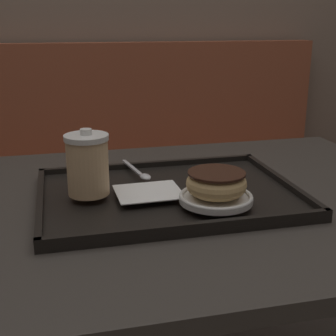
{
  "coord_description": "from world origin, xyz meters",
  "views": [
    {
      "loc": [
        -0.23,
        -0.86,
        1.09
      ],
      "look_at": [
        -0.03,
        0.0,
        0.81
      ],
      "focal_mm": 50.0,
      "sensor_mm": 36.0,
      "label": 1
    }
  ],
  "objects": [
    {
      "name": "booth_bench",
      "position": [
        0.07,
        0.87,
        0.32
      ],
      "size": [
        1.53,
        0.44,
        1.0
      ],
      "color": "brown",
      "rests_on": "ground_plane"
    },
    {
      "name": "plate_with_chocolate_donut",
      "position": [
        0.04,
        -0.1,
        0.77
      ],
      "size": [
        0.14,
        0.14,
        0.01
      ],
      "color": "white",
      "rests_on": "serving_tray"
    },
    {
      "name": "cafe_table",
      "position": [
        0.0,
        0.0,
        0.59
      ],
      "size": [
        1.1,
        0.79,
        0.74
      ],
      "color": "#38332D",
      "rests_on": "ground_plane"
    },
    {
      "name": "spoon",
      "position": [
        -0.07,
        0.08,
        0.77
      ],
      "size": [
        0.04,
        0.16,
        0.01
      ],
      "rotation": [
        0.0,
        0.0,
        4.89
      ],
      "color": "silver",
      "rests_on": "serving_tray"
    },
    {
      "name": "donut_chocolate_glazed",
      "position": [
        0.04,
        -0.1,
        0.8
      ],
      "size": [
        0.11,
        0.11,
        0.04
      ],
      "color": "#DBB270",
      "rests_on": "plate_with_chocolate_donut"
    },
    {
      "name": "coffee_cup_front",
      "position": [
        -0.18,
        -0.0,
        0.82
      ],
      "size": [
        0.08,
        0.08,
        0.13
      ],
      "color": "#E0B784",
      "rests_on": "serving_tray"
    },
    {
      "name": "serving_tray",
      "position": [
        -0.03,
        0.0,
        0.75
      ],
      "size": [
        0.51,
        0.37,
        0.02
      ],
      "color": "black",
      "rests_on": "cafe_table"
    },
    {
      "name": "napkin_paper",
      "position": [
        -0.07,
        -0.02,
        0.77
      ],
      "size": [
        0.13,
        0.11,
        0.0
      ],
      "rotation": [
        0.0,
        0.0,
        0.02
      ],
      "color": "white",
      "rests_on": "serving_tray"
    }
  ]
}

